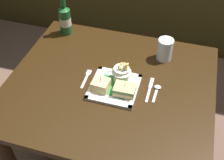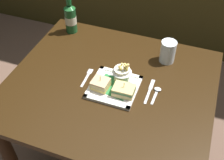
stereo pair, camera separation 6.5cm
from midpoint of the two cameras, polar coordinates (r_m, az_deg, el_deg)
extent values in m
cube|color=black|center=(1.44, 0.91, -1.16)|extent=(1.04, 0.91, 0.03)
cylinder|color=black|center=(2.09, -7.22, 1.29)|extent=(0.07, 0.07, 0.74)
cylinder|color=black|center=(1.95, 17.07, -4.89)|extent=(0.07, 0.07, 0.74)
cube|color=white|center=(1.40, 1.74, -1.54)|extent=(0.23, 0.23, 0.01)
cube|color=#277137|center=(1.40, 1.74, -1.37)|extent=(0.18, 0.15, 0.00)
cube|color=white|center=(1.33, 0.24, -4.41)|extent=(0.23, 0.02, 0.01)
cube|color=white|center=(1.47, 3.10, 1.48)|extent=(0.23, 0.02, 0.01)
cube|color=white|center=(1.42, -2.34, -0.25)|extent=(0.02, 0.23, 0.01)
cube|color=white|center=(1.38, 5.96, -2.40)|extent=(0.02, 0.23, 0.01)
cube|color=tan|center=(1.39, -0.98, -1.43)|extent=(0.09, 0.08, 0.01)
cube|color=#E8C651|center=(1.38, -0.98, -1.15)|extent=(0.09, 0.08, 0.01)
cube|color=tan|center=(1.38, -0.99, -0.87)|extent=(0.09, 0.08, 0.01)
cube|color=#E7CB7C|center=(1.37, -0.99, -0.58)|extent=(0.09, 0.08, 0.01)
cube|color=tan|center=(1.36, -1.00, -0.29)|extent=(0.09, 0.08, 0.01)
cylinder|color=tan|center=(1.37, -0.99, -0.46)|extent=(0.00, 0.00, 0.08)
cube|color=tan|center=(1.37, 3.75, -2.70)|extent=(0.10, 0.08, 0.01)
cube|color=#E0CB7A|center=(1.36, 3.77, -2.43)|extent=(0.10, 0.08, 0.01)
cube|color=tan|center=(1.35, 3.79, -2.15)|extent=(0.10, 0.08, 0.01)
cube|color=#4E824C|center=(1.35, 3.81, -1.87)|extent=(0.10, 0.08, 0.01)
cube|color=tan|center=(1.34, 3.83, -1.59)|extent=(0.10, 0.08, 0.01)
cylinder|color=tan|center=(1.34, 3.82, -1.72)|extent=(0.00, 0.00, 0.07)
cylinder|color=#EFE9CD|center=(1.41, 3.32, 1.13)|extent=(0.08, 0.08, 0.07)
cone|color=silver|center=(1.39, 3.38, 2.13)|extent=(0.10, 0.10, 0.03)
cube|color=#D9BE5F|center=(1.38, 3.37, 1.67)|extent=(0.02, 0.01, 0.05)
cube|color=#F4CA65|center=(1.39, 3.97, 1.96)|extent=(0.01, 0.03, 0.06)
cube|color=#F0CB69|center=(1.38, 3.00, 1.86)|extent=(0.02, 0.01, 0.06)
cube|color=#EFD487|center=(1.38, 3.99, 1.97)|extent=(0.01, 0.02, 0.06)
cube|color=#DBC664|center=(1.41, 3.11, 2.54)|extent=(0.02, 0.02, 0.05)
cube|color=#E6B559|center=(1.40, 3.66, 2.52)|extent=(0.02, 0.01, 0.06)
cube|color=#EED161|center=(1.37, 4.39, 2.07)|extent=(0.01, 0.02, 0.08)
cube|color=#DCB365|center=(1.39, 4.47, 2.45)|extent=(0.02, 0.02, 0.07)
cylinder|color=#1C4F25|center=(1.76, -7.24, 11.88)|extent=(0.07, 0.07, 0.16)
cone|color=#1B5424|center=(1.71, -7.51, 14.46)|extent=(0.07, 0.07, 0.02)
cylinder|color=beige|center=(1.76, -7.25, 11.97)|extent=(0.07, 0.07, 0.05)
cylinder|color=silver|center=(1.56, 12.38, 5.59)|extent=(0.08, 0.08, 0.12)
cylinder|color=silver|center=(1.58, 12.18, 4.55)|extent=(0.07, 0.07, 0.05)
cube|color=silver|center=(1.45, -4.14, -0.04)|extent=(0.02, 0.10, 0.00)
cube|color=silver|center=(1.49, -3.19, 1.73)|extent=(0.03, 0.04, 0.00)
cube|color=silver|center=(1.38, 8.52, -3.32)|extent=(0.01, 0.10, 0.00)
cube|color=silver|center=(1.44, 9.32, -0.93)|extent=(0.02, 0.07, 0.00)
cube|color=silver|center=(1.38, 9.85, -3.65)|extent=(0.02, 0.09, 0.00)
ellipsoid|color=silver|center=(1.42, 10.51, -1.85)|extent=(0.03, 0.03, 0.01)
camera|label=1|loc=(0.03, -88.65, 1.31)|focal=45.36mm
camera|label=2|loc=(0.03, 91.35, -1.31)|focal=45.36mm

